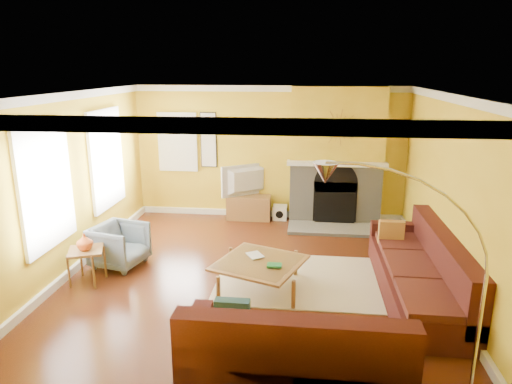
# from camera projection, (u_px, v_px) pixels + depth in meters

# --- Properties ---
(floor) EXTENTS (5.50, 6.00, 0.02)m
(floor) POSITION_uv_depth(u_px,v_px,m) (251.00, 279.00, 6.80)
(floor) COLOR #602B14
(floor) RESTS_ON ground
(ceiling) EXTENTS (5.50, 6.00, 0.02)m
(ceiling) POSITION_uv_depth(u_px,v_px,m) (251.00, 93.00, 6.09)
(ceiling) COLOR white
(ceiling) RESTS_ON ground
(wall_back) EXTENTS (5.50, 0.02, 2.70)m
(wall_back) POSITION_uv_depth(u_px,v_px,m) (269.00, 153.00, 9.33)
(wall_back) COLOR gold
(wall_back) RESTS_ON ground
(wall_front) EXTENTS (5.50, 0.02, 2.70)m
(wall_front) POSITION_uv_depth(u_px,v_px,m) (203.00, 292.00, 3.56)
(wall_front) COLOR gold
(wall_front) RESTS_ON ground
(wall_left) EXTENTS (0.02, 6.00, 2.70)m
(wall_left) POSITION_uv_depth(u_px,v_px,m) (66.00, 186.00, 6.75)
(wall_left) COLOR gold
(wall_left) RESTS_ON ground
(wall_right) EXTENTS (0.02, 6.00, 2.70)m
(wall_right) POSITION_uv_depth(u_px,v_px,m) (454.00, 197.00, 6.14)
(wall_right) COLOR gold
(wall_right) RESTS_ON ground
(baseboard) EXTENTS (5.50, 6.00, 0.12)m
(baseboard) POSITION_uv_depth(u_px,v_px,m) (251.00, 275.00, 6.79)
(baseboard) COLOR white
(baseboard) RESTS_ON floor
(crown_molding) EXTENTS (5.50, 6.00, 0.12)m
(crown_molding) POSITION_uv_depth(u_px,v_px,m) (251.00, 98.00, 6.10)
(crown_molding) COLOR white
(crown_molding) RESTS_ON ceiling
(window_left_near) EXTENTS (0.06, 1.22, 1.72)m
(window_left_near) POSITION_uv_depth(u_px,v_px,m) (106.00, 159.00, 7.95)
(window_left_near) COLOR white
(window_left_near) RESTS_ON wall_left
(window_left_far) EXTENTS (0.06, 1.22, 1.72)m
(window_left_far) POSITION_uv_depth(u_px,v_px,m) (45.00, 186.00, 6.13)
(window_left_far) COLOR white
(window_left_far) RESTS_ON wall_left
(window_back) EXTENTS (0.82, 0.06, 1.22)m
(window_back) POSITION_uv_depth(u_px,v_px,m) (178.00, 142.00, 9.44)
(window_back) COLOR white
(window_back) RESTS_ON wall_back
(wall_art) EXTENTS (0.34, 0.04, 1.14)m
(wall_art) POSITION_uv_depth(u_px,v_px,m) (209.00, 140.00, 9.36)
(wall_art) COLOR white
(wall_art) RESTS_ON wall_back
(fireplace) EXTENTS (1.80, 0.40, 2.70)m
(fireplace) POSITION_uv_depth(u_px,v_px,m) (336.00, 156.00, 8.98)
(fireplace) COLOR gray
(fireplace) RESTS_ON floor
(mantel) EXTENTS (1.92, 0.22, 0.08)m
(mantel) POSITION_uv_depth(u_px,v_px,m) (337.00, 164.00, 8.78)
(mantel) COLOR white
(mantel) RESTS_ON fireplace
(hearth) EXTENTS (1.80, 0.70, 0.06)m
(hearth) POSITION_uv_depth(u_px,v_px,m) (335.00, 229.00, 8.80)
(hearth) COLOR gray
(hearth) RESTS_ON floor
(sunburst) EXTENTS (0.70, 0.04, 0.70)m
(sunburst) POSITION_uv_depth(u_px,v_px,m) (339.00, 127.00, 8.60)
(sunburst) COLOR olive
(sunburst) RESTS_ON fireplace
(rug) EXTENTS (2.40, 1.80, 0.02)m
(rug) POSITION_uv_depth(u_px,v_px,m) (299.00, 279.00, 6.76)
(rug) COLOR beige
(rug) RESTS_ON floor
(sectional_sofa) EXTENTS (3.14, 3.84, 0.90)m
(sectional_sofa) POSITION_uv_depth(u_px,v_px,m) (335.00, 278.00, 5.80)
(sectional_sofa) COLOR #471916
(sectional_sofa) RESTS_ON floor
(coffee_table) EXTENTS (1.41, 1.41, 0.43)m
(coffee_table) POSITION_uv_depth(u_px,v_px,m) (260.00, 275.00, 6.42)
(coffee_table) COLOR white
(coffee_table) RESTS_ON floor
(media_console) EXTENTS (0.89, 0.40, 0.49)m
(media_console) POSITION_uv_depth(u_px,v_px,m) (249.00, 207.00, 9.42)
(media_console) COLOR olive
(media_console) RESTS_ON floor
(tv) EXTENTS (0.99, 0.77, 0.64)m
(tv) POSITION_uv_depth(u_px,v_px,m) (249.00, 181.00, 9.27)
(tv) COLOR black
(tv) RESTS_ON media_console
(subwoofer) EXTENTS (0.29, 0.29, 0.29)m
(subwoofer) POSITION_uv_depth(u_px,v_px,m) (280.00, 212.00, 9.43)
(subwoofer) COLOR white
(subwoofer) RESTS_ON floor
(armchair) EXTENTS (0.89, 0.88, 0.68)m
(armchair) POSITION_uv_depth(u_px,v_px,m) (120.00, 245.00, 7.17)
(armchair) COLOR slate
(armchair) RESTS_ON floor
(side_table) EXTENTS (0.60, 0.60, 0.51)m
(side_table) POSITION_uv_depth(u_px,v_px,m) (87.00, 266.00, 6.62)
(side_table) COLOR olive
(side_table) RESTS_ON floor
(vase) EXTENTS (0.28, 0.28, 0.24)m
(vase) POSITION_uv_depth(u_px,v_px,m) (85.00, 242.00, 6.52)
(vase) COLOR #D8591E
(vase) RESTS_ON side_table
(book) EXTENTS (0.30, 0.32, 0.03)m
(book) POSITION_uv_depth(u_px,v_px,m) (249.00, 257.00, 6.48)
(book) COLOR white
(book) RESTS_ON coffee_table
(arc_lamp) EXTENTS (1.45, 0.36, 2.30)m
(arc_lamp) POSITION_uv_depth(u_px,v_px,m) (407.00, 297.00, 3.90)
(arc_lamp) COLOR silver
(arc_lamp) RESTS_ON floor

